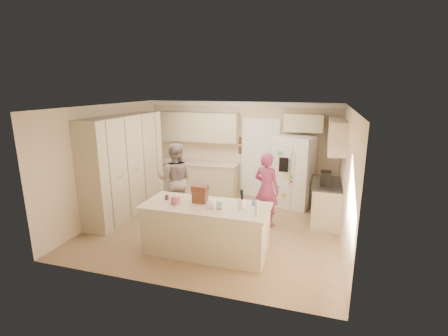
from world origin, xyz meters
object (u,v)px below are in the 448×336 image
(coffee_maker, at_px, (326,178))
(dollhouse_body, at_px, (200,197))
(teen_girl, at_px, (266,189))
(tissue_box, at_px, (175,200))
(utensil_crock, at_px, (242,204))
(refrigerator, at_px, (294,172))
(island_base, at_px, (206,230))
(teen_boy, at_px, (176,180))

(coffee_maker, xyz_separation_m, dollhouse_body, (-2.20, -1.80, -0.03))
(dollhouse_body, relative_size, teen_girl, 0.16)
(coffee_maker, distance_m, tissue_box, 3.28)
(utensil_crock, relative_size, tissue_box, 1.07)
(refrigerator, relative_size, island_base, 0.82)
(coffee_maker, height_order, utensil_crock, coffee_maker)
(utensil_crock, bearing_deg, dollhouse_body, 176.42)
(refrigerator, height_order, teen_girl, refrigerator)
(island_base, distance_m, dollhouse_body, 0.62)
(island_base, xyz_separation_m, teen_girl, (0.84, 1.55, 0.38))
(teen_boy, bearing_deg, refrigerator, -164.31)
(island_base, bearing_deg, dollhouse_body, 146.31)
(teen_boy, bearing_deg, coffee_maker, 173.88)
(refrigerator, distance_m, island_base, 3.22)
(coffee_maker, height_order, dollhouse_body, coffee_maker)
(refrigerator, distance_m, tissue_box, 3.54)
(utensil_crock, xyz_separation_m, teen_girl, (0.19, 1.50, -0.18))
(refrigerator, xyz_separation_m, dollhouse_body, (-1.44, -2.82, 0.14))
(utensil_crock, height_order, teen_boy, teen_boy)
(coffee_maker, distance_m, teen_boy, 3.38)
(tissue_box, height_order, dollhouse_body, dollhouse_body)
(coffee_maker, bearing_deg, utensil_crock, -127.12)
(refrigerator, distance_m, teen_boy, 2.96)
(coffee_maker, xyz_separation_m, teen_girl, (-1.21, -0.35, -0.25))
(island_base, distance_m, tissue_box, 0.79)
(refrigerator, xyz_separation_m, island_base, (-1.29, -2.92, -0.46))
(coffee_maker, xyz_separation_m, teen_boy, (-3.35, -0.40, -0.20))
(island_base, relative_size, tissue_box, 15.71)
(refrigerator, height_order, island_base, refrigerator)
(utensil_crock, bearing_deg, teen_boy, 143.33)
(tissue_box, relative_size, teen_girl, 0.09)
(refrigerator, bearing_deg, teen_boy, -135.43)
(tissue_box, bearing_deg, refrigerator, 58.56)
(refrigerator, bearing_deg, coffee_maker, -37.35)
(refrigerator, height_order, teen_boy, refrigerator)
(tissue_box, distance_m, teen_boy, 1.78)
(utensil_crock, xyz_separation_m, teen_boy, (-1.95, 1.45, -0.13))
(refrigerator, relative_size, teen_girl, 1.10)
(island_base, bearing_deg, utensil_crock, 4.40)
(refrigerator, xyz_separation_m, teen_girl, (-0.46, -1.37, -0.08))
(island_base, xyz_separation_m, utensil_crock, (0.65, 0.05, 0.56))
(dollhouse_body, bearing_deg, coffee_maker, 39.29)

